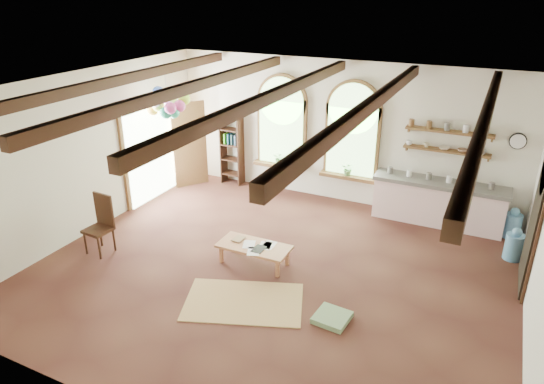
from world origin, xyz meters
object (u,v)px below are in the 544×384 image
Objects in this scene: side_chair at (100,236)px; balloon_cluster at (167,103)px; kitchen_counter at (438,202)px; coffee_table at (254,248)px.

side_chair is 0.97× the size of balloon_cluster.
kitchen_counter is 6.78m from side_chair.
side_chair is at bearing -144.13° from kitchen_counter.
coffee_table is at bearing -28.28° from balloon_cluster.
side_chair is at bearing -162.77° from coffee_table.
coffee_table is 3.81m from balloon_cluster.
side_chair reaches higher than kitchen_counter.
side_chair is (-2.79, -0.87, -0.00)m from coffee_table.
coffee_table is 2.92m from side_chair.
coffee_table is (-2.70, -3.10, -0.15)m from kitchen_counter.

